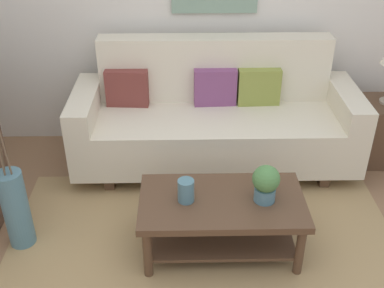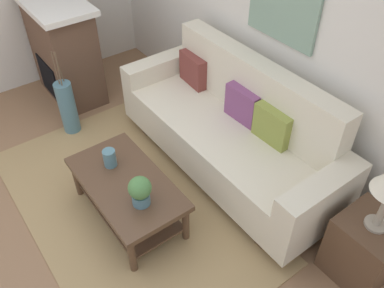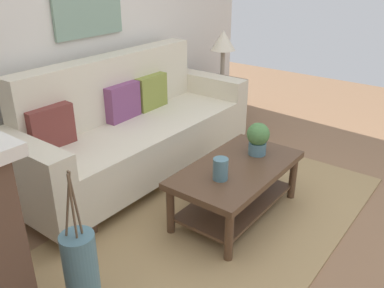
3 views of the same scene
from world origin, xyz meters
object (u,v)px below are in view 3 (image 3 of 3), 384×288
(throw_pillow_plum, at_px, (122,102))
(floor_vase, at_px, (83,282))
(couch, at_px, (134,131))
(potted_plant_tabletop, at_px, (258,138))
(table_lamp, at_px, (223,42))
(side_table, at_px, (221,103))
(coffee_table, at_px, (236,180))
(throw_pillow_olive, at_px, (151,92))
(tabletop_vase, at_px, (221,169))
(throw_pillow_maroon, at_px, (51,127))

(throw_pillow_plum, height_order, floor_vase, throw_pillow_plum)
(floor_vase, bearing_deg, couch, 35.74)
(potted_plant_tabletop, distance_m, table_lamp, 1.75)
(side_table, xyz_separation_m, table_lamp, (0.00, 0.00, 0.71))
(couch, height_order, coffee_table, couch)
(side_table, height_order, floor_vase, floor_vase)
(coffee_table, height_order, table_lamp, table_lamp)
(throw_pillow_plum, relative_size, table_lamp, 0.63)
(throw_pillow_plum, height_order, potted_plant_tabletop, throw_pillow_plum)
(couch, height_order, throw_pillow_olive, couch)
(coffee_table, bearing_deg, couch, 88.73)
(throw_pillow_olive, height_order, tabletop_vase, throw_pillow_olive)
(coffee_table, xyz_separation_m, side_table, (1.51, 1.14, -0.03))
(tabletop_vase, bearing_deg, coffee_table, 1.47)
(coffee_table, bearing_deg, throw_pillow_maroon, 120.54)
(couch, relative_size, side_table, 4.25)
(coffee_table, distance_m, tabletop_vase, 0.31)
(couch, xyz_separation_m, throw_pillow_maroon, (-0.75, 0.12, 0.25))
(coffee_table, bearing_deg, throw_pillow_plum, 88.86)
(throw_pillow_plum, height_order, table_lamp, table_lamp)
(couch, distance_m, coffee_table, 1.11)
(tabletop_vase, height_order, potted_plant_tabletop, potted_plant_tabletop)
(potted_plant_tabletop, xyz_separation_m, table_lamp, (1.24, 1.15, 0.42))
(throw_pillow_olive, bearing_deg, throw_pillow_maroon, 180.00)
(throw_pillow_olive, distance_m, floor_vase, 2.17)
(side_table, relative_size, floor_vase, 0.93)
(throw_pillow_maroon, bearing_deg, side_table, -2.34)
(throw_pillow_maroon, distance_m, throw_pillow_olive, 1.13)
(coffee_table, relative_size, tabletop_vase, 6.88)
(throw_pillow_olive, relative_size, coffee_table, 0.33)
(throw_pillow_olive, relative_size, table_lamp, 0.63)
(throw_pillow_olive, xyz_separation_m, tabletop_vase, (-0.64, -1.24, -0.17))
(throw_pillow_plum, bearing_deg, throw_pillow_olive, 0.00)
(throw_pillow_plum, xyz_separation_m, floor_vase, (-1.43, -1.15, -0.38))
(throw_pillow_maroon, bearing_deg, tabletop_vase, -68.49)
(coffee_table, bearing_deg, potted_plant_tabletop, -2.77)
(couch, relative_size, potted_plant_tabletop, 9.08)
(table_lamp, bearing_deg, tabletop_vase, -146.79)
(throw_pillow_maroon, height_order, table_lamp, table_lamp)
(couch, height_order, table_lamp, table_lamp)
(throw_pillow_olive, bearing_deg, couch, -161.66)
(throw_pillow_maroon, distance_m, tabletop_vase, 1.34)
(throw_pillow_plum, bearing_deg, coffee_table, -91.14)
(throw_pillow_plum, xyz_separation_m, side_table, (1.49, -0.09, -0.40))
(throw_pillow_olive, distance_m, tabletop_vase, 1.41)
(throw_pillow_olive, relative_size, side_table, 0.64)
(throw_pillow_maroon, height_order, coffee_table, throw_pillow_maroon)
(couch, relative_size, throw_pillow_olive, 6.61)
(throw_pillow_maroon, bearing_deg, table_lamp, -2.34)
(coffee_table, xyz_separation_m, table_lamp, (1.51, 1.14, 0.68))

